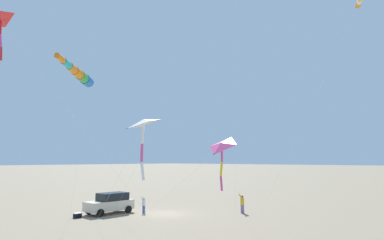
{
  "coord_description": "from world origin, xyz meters",
  "views": [
    {
      "loc": [
        21.32,
        22.19,
        4.85
      ],
      "look_at": [
        6.61,
        9.11,
        7.23
      ],
      "focal_mm": 30.85,
      "sensor_mm": 36.0,
      "label": 1
    }
  ],
  "objects_px": {
    "kite_delta_green_low_center": "(143,124)",
    "parked_car": "(110,203)",
    "person_child_green_jacket": "(144,204)",
    "person_adult_flyer": "(242,202)",
    "kite_delta_blue_topmost": "(221,147)",
    "kite_windsock_white_trailing": "(79,74)",
    "kite_delta_orange_high_right": "(0,20)",
    "cooler_box": "(77,215)"
  },
  "relations": [
    {
      "from": "kite_delta_green_low_center",
      "to": "parked_car",
      "type": "bearing_deg",
      "value": -120.03
    },
    {
      "from": "kite_windsock_white_trailing",
      "to": "person_adult_flyer",
      "type": "bearing_deg",
      "value": 165.98
    },
    {
      "from": "kite_delta_orange_high_right",
      "to": "kite_windsock_white_trailing",
      "type": "relative_size",
      "value": 1.24
    },
    {
      "from": "parked_car",
      "to": "kite_delta_blue_topmost",
      "type": "xyz_separation_m",
      "value": [
        1.12,
        13.44,
        4.74
      ]
    },
    {
      "from": "kite_delta_blue_topmost",
      "to": "kite_windsock_white_trailing",
      "type": "relative_size",
      "value": 1.22
    },
    {
      "from": "cooler_box",
      "to": "kite_delta_green_low_center",
      "type": "bearing_deg",
      "value": 70.33
    },
    {
      "from": "person_child_green_jacket",
      "to": "kite_delta_green_low_center",
      "type": "relative_size",
      "value": 0.12
    },
    {
      "from": "kite_delta_green_low_center",
      "to": "person_adult_flyer",
      "type": "bearing_deg",
      "value": -161.55
    },
    {
      "from": "kite_delta_orange_high_right",
      "to": "kite_delta_blue_topmost",
      "type": "distance_m",
      "value": 14.3
    },
    {
      "from": "person_adult_flyer",
      "to": "person_child_green_jacket",
      "type": "height_order",
      "value": "person_adult_flyer"
    },
    {
      "from": "parked_car",
      "to": "person_child_green_jacket",
      "type": "relative_size",
      "value": 2.83
    },
    {
      "from": "parked_car",
      "to": "person_child_green_jacket",
      "type": "xyz_separation_m",
      "value": [
        -2.29,
        2.0,
        -0.12
      ]
    },
    {
      "from": "person_child_green_jacket",
      "to": "kite_windsock_white_trailing",
      "type": "bearing_deg",
      "value": 20.2
    },
    {
      "from": "cooler_box",
      "to": "kite_delta_orange_high_right",
      "type": "bearing_deg",
      "value": 39.05
    },
    {
      "from": "kite_delta_green_low_center",
      "to": "kite_delta_blue_topmost",
      "type": "xyz_separation_m",
      "value": [
        -7.2,
        -0.96,
        -0.77
      ]
    },
    {
      "from": "kite_delta_blue_topmost",
      "to": "person_adult_flyer",
      "type": "bearing_deg",
      "value": -153.95
    },
    {
      "from": "cooler_box",
      "to": "kite_delta_green_low_center",
      "type": "xyz_separation_m",
      "value": [
        5.19,
        14.52,
        6.25
      ]
    },
    {
      "from": "person_adult_flyer",
      "to": "kite_delta_blue_topmost",
      "type": "bearing_deg",
      "value": 26.05
    },
    {
      "from": "parked_car",
      "to": "cooler_box",
      "type": "height_order",
      "value": "parked_car"
    },
    {
      "from": "person_child_green_jacket",
      "to": "kite_delta_orange_high_right",
      "type": "distance_m",
      "value": 19.22
    },
    {
      "from": "parked_car",
      "to": "kite_delta_green_low_center",
      "type": "height_order",
      "value": "kite_delta_green_low_center"
    },
    {
      "from": "parked_car",
      "to": "kite_windsock_white_trailing",
      "type": "xyz_separation_m",
      "value": [
        6.49,
        5.23,
        9.83
      ]
    },
    {
      "from": "kite_delta_orange_high_right",
      "to": "kite_delta_blue_topmost",
      "type": "xyz_separation_m",
      "value": [
        -11.16,
        6.14,
        -6.52
      ]
    },
    {
      "from": "person_adult_flyer",
      "to": "kite_delta_green_low_center",
      "type": "bearing_deg",
      "value": 18.45
    },
    {
      "from": "kite_delta_green_low_center",
      "to": "kite_delta_orange_high_right",
      "type": "bearing_deg",
      "value": -60.88
    },
    {
      "from": "person_child_green_jacket",
      "to": "kite_delta_green_low_center",
      "type": "height_order",
      "value": "kite_delta_green_low_center"
    },
    {
      "from": "cooler_box",
      "to": "person_adult_flyer",
      "type": "xyz_separation_m",
      "value": [
        -11.31,
        9.01,
        0.75
      ]
    },
    {
      "from": "person_adult_flyer",
      "to": "kite_delta_orange_high_right",
      "type": "height_order",
      "value": "kite_delta_orange_high_right"
    },
    {
      "from": "parked_car",
      "to": "kite_delta_green_low_center",
      "type": "xyz_separation_m",
      "value": [
        8.32,
        14.4,
        5.51
      ]
    },
    {
      "from": "kite_delta_orange_high_right",
      "to": "kite_windsock_white_trailing",
      "type": "height_order",
      "value": "kite_delta_orange_high_right"
    },
    {
      "from": "kite_delta_green_low_center",
      "to": "kite_delta_orange_high_right",
      "type": "height_order",
      "value": "kite_delta_orange_high_right"
    },
    {
      "from": "kite_delta_blue_topmost",
      "to": "kite_windsock_white_trailing",
      "type": "height_order",
      "value": "kite_windsock_white_trailing"
    },
    {
      "from": "person_adult_flyer",
      "to": "kite_windsock_white_trailing",
      "type": "relative_size",
      "value": 0.16
    },
    {
      "from": "cooler_box",
      "to": "person_child_green_jacket",
      "type": "distance_m",
      "value": 5.85
    },
    {
      "from": "parked_car",
      "to": "cooler_box",
      "type": "relative_size",
      "value": 6.95
    },
    {
      "from": "kite_delta_orange_high_right",
      "to": "kite_delta_blue_topmost",
      "type": "bearing_deg",
      "value": 151.19
    },
    {
      "from": "person_child_green_jacket",
      "to": "kite_delta_blue_topmost",
      "type": "height_order",
      "value": "kite_delta_blue_topmost"
    },
    {
      "from": "parked_car",
      "to": "kite_delta_blue_topmost",
      "type": "relative_size",
      "value": 0.32
    },
    {
      "from": "person_adult_flyer",
      "to": "kite_delta_blue_topmost",
      "type": "distance_m",
      "value": 11.38
    },
    {
      "from": "kite_windsock_white_trailing",
      "to": "cooler_box",
      "type": "bearing_deg",
      "value": -122.11
    },
    {
      "from": "kite_delta_green_low_center",
      "to": "person_child_green_jacket",
      "type": "bearing_deg",
      "value": -130.56
    },
    {
      "from": "cooler_box",
      "to": "kite_windsock_white_trailing",
      "type": "relative_size",
      "value": 0.06
    }
  ]
}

